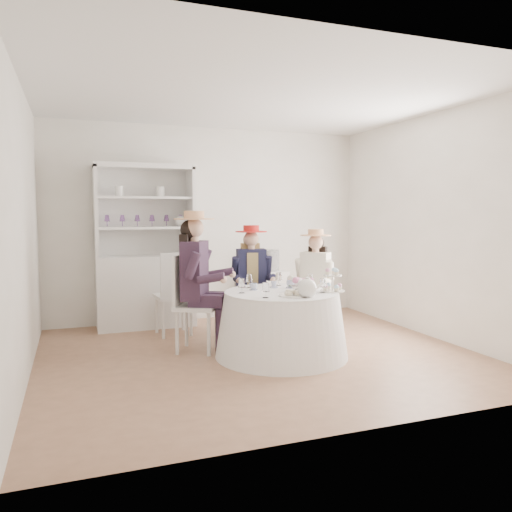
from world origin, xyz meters
name	(u,v)px	position (x,y,z in m)	size (l,w,h in m)	color
ground	(259,354)	(0.00, 0.00, 0.00)	(4.50, 4.50, 0.00)	#8C6146
ceiling	(259,96)	(0.00, 0.00, 2.70)	(4.50, 4.50, 0.00)	white
wall_back	(210,224)	(0.00, 2.00, 1.35)	(4.50, 4.50, 0.00)	silver
wall_front	(364,237)	(0.00, -2.00, 1.35)	(4.50, 4.50, 0.00)	silver
wall_left	(23,231)	(-2.25, 0.00, 1.35)	(4.50, 4.50, 0.00)	silver
wall_right	(435,226)	(2.25, 0.00, 1.35)	(4.50, 4.50, 0.00)	silver
tea_table	(281,324)	(0.20, -0.12, 0.34)	(1.40, 1.40, 0.69)	white
hutch	(146,270)	(-0.95, 1.77, 0.76)	(1.41, 0.85, 2.14)	silver
side_table	(269,294)	(0.80, 1.75, 0.34)	(0.43, 0.43, 0.68)	silver
hatbox	(269,261)	(0.80, 1.75, 0.83)	(0.30, 0.30, 0.30)	black
guest_left	(197,273)	(-0.58, 0.36, 0.86)	(0.65, 0.60, 1.53)	silver
guest_mid	(251,274)	(0.20, 0.81, 0.77)	(0.51, 0.53, 1.36)	silver
guest_right	(315,276)	(0.90, 0.49, 0.74)	(0.56, 0.55, 1.32)	silver
spare_chair	(175,291)	(-0.69, 1.12, 0.56)	(0.46, 0.46, 1.04)	silver
teacup_a	(254,287)	(-0.04, 0.06, 0.72)	(0.08, 0.08, 0.06)	white
teacup_b	(274,285)	(0.23, 0.15, 0.72)	(0.07, 0.07, 0.06)	white
teacup_c	(291,285)	(0.39, 0.07, 0.73)	(0.10, 0.10, 0.08)	white
flower_bowl	(302,289)	(0.41, -0.19, 0.71)	(0.21, 0.21, 0.05)	white
flower_arrangement	(302,282)	(0.42, -0.15, 0.78)	(0.19, 0.19, 0.07)	#D1689B
table_teapot	(307,288)	(0.30, -0.53, 0.78)	(0.27, 0.19, 0.21)	white
sandwich_plate	(292,295)	(0.19, -0.43, 0.70)	(0.28, 0.28, 0.06)	white
cupcake_stand	(333,283)	(0.71, -0.31, 0.78)	(0.25, 0.25, 0.24)	white
stemware_set	(282,284)	(0.20, -0.12, 0.76)	(0.91, 0.91, 0.15)	white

